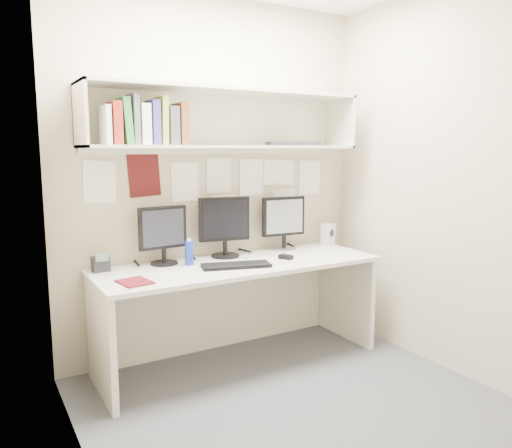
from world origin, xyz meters
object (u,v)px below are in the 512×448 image
keyboard (236,265)px  monitor_right (284,221)px  monitor_center (224,224)px  desk_phone (101,264)px  maroon_notebook (135,282)px  desk (239,312)px  monitor_left (163,232)px  speaker (328,234)px

keyboard → monitor_right: bearing=44.8°
monitor_center → desk_phone: (-0.89, 0.01, -0.19)m
maroon_notebook → monitor_right: bearing=7.1°
desk → monitor_center: bearing=90.2°
monitor_left → maroon_notebook: bearing=-134.6°
monitor_center → maroon_notebook: size_ratio=2.15×
keyboard → speaker: bearing=32.5°
desk → keyboard: 0.40m
monitor_left → desk_phone: bearing=174.2°
monitor_center → desk_phone: 0.91m
maroon_notebook → monitor_center: bearing=16.7°
monitor_center → monitor_right: bearing=10.7°
monitor_right → speaker: bearing=1.8°
desk → maroon_notebook: maroon_notebook is taller
keyboard → maroon_notebook: keyboard is taller
monitor_center → speaker: bearing=9.2°
desk_phone → monitor_center: bearing=-2.3°
monitor_center → desk_phone: size_ratio=3.44×
monitor_center → speaker: monitor_center is taller
desk → monitor_left: monitor_left is taller
desk → desk_phone: (-0.89, 0.23, 0.41)m
speaker → maroon_notebook: (-1.73, -0.36, -0.08)m
monitor_center → desk: bearing=-79.0°
monitor_left → keyboard: monitor_left is taller
speaker → maroon_notebook: speaker is taller
monitor_center → monitor_right: size_ratio=1.05×
desk → monitor_left: size_ratio=5.02×
desk → monitor_left: (-0.47, 0.22, 0.59)m
speaker → desk_phone: bearing=159.1°
speaker → monitor_left: bearing=159.1°
desk → desk_phone: bearing=165.9°
monitor_center → keyboard: bearing=-93.2°
keyboard → maroon_notebook: size_ratio=2.25×
monitor_right → speaker: size_ratio=2.35×
maroon_notebook → speaker: bearing=2.5°
monitor_right → keyboard: monitor_right is taller
monitor_center → speaker: size_ratio=2.48×
speaker → desk_phone: (-1.83, 0.03, -0.04)m
monitor_left → monitor_right: 0.99m
monitor_right → keyboard: bearing=-145.8°
monitor_right → monitor_center: bearing=-174.9°
monitor_center → monitor_left: bearing=-169.3°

